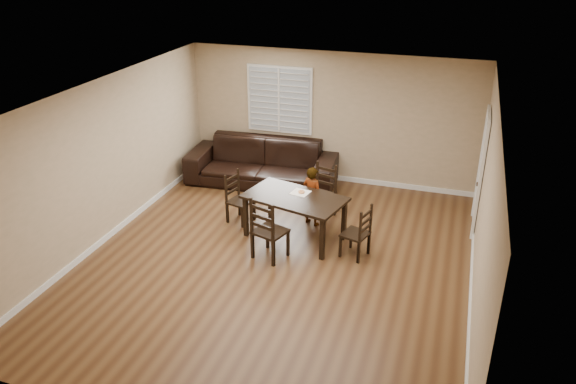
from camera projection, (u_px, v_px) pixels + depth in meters
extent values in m
plane|color=brown|center=(276.00, 261.00, 8.99)|extent=(7.00, 7.00, 0.00)
cube|color=tan|center=(331.00, 118.00, 11.44)|extent=(6.00, 0.04, 2.70)
cube|color=tan|center=(157.00, 325.00, 5.40)|extent=(6.00, 0.04, 2.70)
cube|color=tan|center=(104.00, 162.00, 9.26)|extent=(0.04, 7.00, 2.70)
cube|color=tan|center=(485.00, 212.00, 7.58)|extent=(0.04, 7.00, 2.70)
cube|color=white|center=(274.00, 96.00, 7.85)|extent=(6.00, 7.00, 0.04)
cube|color=white|center=(279.00, 100.00, 11.58)|extent=(1.40, 0.08, 1.40)
cube|color=white|center=(481.00, 174.00, 9.63)|extent=(0.06, 0.94, 2.05)
cylinder|color=#332114|center=(478.00, 184.00, 9.41)|extent=(0.06, 0.06, 0.02)
cube|color=white|center=(329.00, 177.00, 11.98)|extent=(6.00, 0.03, 0.10)
cube|color=white|center=(115.00, 231.00, 9.80)|extent=(0.03, 7.00, 0.10)
cube|color=white|center=(470.00, 292.00, 8.13)|extent=(0.03, 7.00, 0.10)
cube|color=black|center=(295.00, 198.00, 9.39)|extent=(1.83, 1.30, 0.05)
cube|color=black|center=(246.00, 217.00, 9.61)|extent=(0.08, 0.08, 0.73)
cube|color=black|center=(322.00, 239.00, 8.90)|extent=(0.08, 0.08, 0.73)
cube|color=black|center=(271.00, 200.00, 10.20)|extent=(0.08, 0.08, 0.73)
cube|color=black|center=(344.00, 220.00, 9.49)|extent=(0.08, 0.08, 0.73)
cube|color=black|center=(321.00, 195.00, 10.24)|extent=(0.54, 0.52, 0.04)
cube|color=black|center=(326.00, 188.00, 10.36)|extent=(0.44, 0.15, 1.00)
cube|color=black|center=(307.00, 207.00, 10.29)|extent=(0.05, 0.05, 0.41)
cube|color=black|center=(325.00, 213.00, 10.10)|extent=(0.05, 0.05, 0.41)
cube|color=black|center=(316.00, 200.00, 10.57)|extent=(0.05, 0.05, 0.41)
cube|color=black|center=(335.00, 205.00, 10.38)|extent=(0.05, 0.05, 0.41)
cube|color=black|center=(270.00, 231.00, 8.93)|extent=(0.60, 0.58, 0.04)
cube|color=black|center=(262.00, 232.00, 8.75)|extent=(0.47, 0.19, 1.08)
cube|color=black|center=(288.00, 244.00, 9.06)|extent=(0.05, 0.05, 0.44)
cube|color=black|center=(267.00, 236.00, 9.28)|extent=(0.05, 0.05, 0.44)
cube|color=black|center=(274.00, 254.00, 8.78)|extent=(0.05, 0.05, 0.44)
cube|color=black|center=(253.00, 246.00, 9.00)|extent=(0.05, 0.05, 0.44)
cube|color=black|center=(241.00, 201.00, 10.08)|extent=(0.48, 0.50, 0.04)
cube|color=black|center=(233.00, 196.00, 10.14)|extent=(0.14, 0.41, 0.93)
cube|color=black|center=(242.00, 218.00, 9.95)|extent=(0.05, 0.05, 0.38)
cube|color=black|center=(254.00, 210.00, 10.22)|extent=(0.05, 0.05, 0.38)
cube|color=black|center=(228.00, 213.00, 10.11)|extent=(0.05, 0.05, 0.38)
cube|color=black|center=(240.00, 206.00, 10.39)|extent=(0.05, 0.05, 0.38)
cube|color=black|center=(355.00, 234.00, 9.00)|extent=(0.48, 0.50, 0.04)
cube|color=black|center=(365.00, 234.00, 8.88)|extent=(0.15, 0.40, 0.91)
cube|color=black|center=(351.00, 238.00, 9.30)|extent=(0.05, 0.05, 0.37)
cube|color=black|center=(340.00, 247.00, 9.04)|extent=(0.05, 0.05, 0.37)
cube|color=black|center=(369.00, 244.00, 9.13)|extent=(0.05, 0.05, 0.37)
cube|color=black|center=(358.00, 253.00, 8.87)|extent=(0.05, 0.05, 0.37)
imported|color=gray|center=(312.00, 196.00, 9.94)|extent=(0.47, 0.39, 1.10)
cube|color=white|center=(300.00, 193.00, 9.52)|extent=(0.34, 0.34, 0.00)
torus|color=#D6884C|center=(301.00, 192.00, 9.50)|extent=(0.11, 0.11, 0.04)
torus|color=silver|center=(301.00, 191.00, 9.50)|extent=(0.10, 0.10, 0.02)
imported|color=black|center=(262.00, 162.00, 11.65)|extent=(3.14, 1.42, 0.90)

